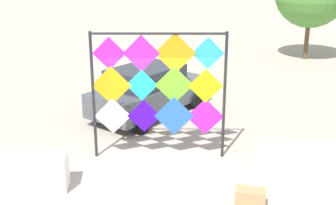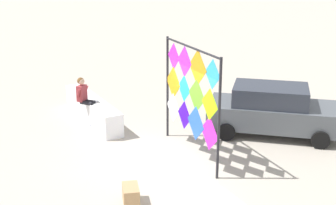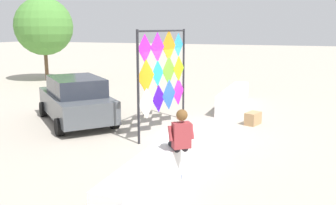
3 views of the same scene
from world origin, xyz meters
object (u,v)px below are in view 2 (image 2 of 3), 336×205
cardboard_box_large (131,195)px  parked_car (273,110)px  kite_display_rack (190,92)px  seated_vendor (85,97)px

cardboard_box_large → parked_car: bearing=107.6°
kite_display_rack → seated_vendor: 4.21m
seated_vendor → parked_car: (3.57, 4.88, -0.17)m
kite_display_rack → parked_car: size_ratio=0.77×
cardboard_box_large → seated_vendor: bearing=171.7°
cardboard_box_large → kite_display_rack: bearing=122.9°
parked_car → cardboard_box_large: (1.80, -5.66, -0.59)m
seated_vendor → parked_car: 6.04m
kite_display_rack → cardboard_box_large: 3.45m
seated_vendor → cardboard_box_large: 5.47m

